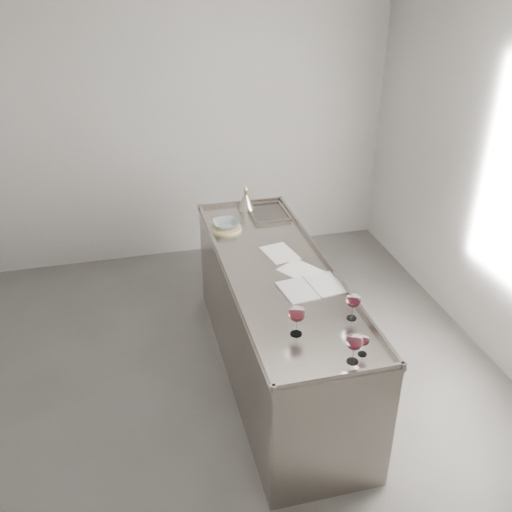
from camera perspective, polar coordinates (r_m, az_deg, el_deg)
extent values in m
cube|color=#4B4946|center=(4.30, -3.55, -15.19)|extent=(4.50, 5.00, 0.02)
cube|color=#AAA8A4|center=(5.80, -8.82, 12.76)|extent=(4.50, 0.02, 2.80)
cube|color=gray|center=(4.31, 2.08, -6.86)|extent=(0.75, 2.40, 0.92)
cube|color=gray|center=(4.05, 2.20, -1.45)|extent=(0.77, 2.42, 0.02)
cube|color=gray|center=(3.12, 8.38, -11.76)|extent=(0.77, 0.02, 0.03)
cube|color=gray|center=(5.07, -1.52, 5.37)|extent=(0.77, 0.02, 0.03)
cube|color=gray|center=(3.96, -2.87, -1.79)|extent=(0.02, 2.42, 0.03)
cube|color=gray|center=(4.15, 7.06, -0.53)|extent=(0.02, 2.42, 0.03)
cube|color=#595654|center=(4.88, 1.19, 4.13)|extent=(0.30, 0.38, 0.01)
cylinder|color=white|center=(3.41, 4.04, -7.74)|extent=(0.07, 0.07, 0.00)
cylinder|color=white|center=(3.38, 4.07, -7.06)|extent=(0.01, 0.01, 0.10)
ellipsoid|color=white|center=(3.33, 4.12, -5.75)|extent=(0.10, 0.10, 0.11)
cylinder|color=#3B080D|center=(3.34, 4.11, -6.07)|extent=(0.07, 0.07, 0.02)
cylinder|color=white|center=(3.25, 9.62, -10.33)|extent=(0.07, 0.07, 0.00)
cylinder|color=white|center=(3.22, 9.69, -9.68)|extent=(0.01, 0.01, 0.09)
ellipsoid|color=white|center=(3.16, 9.82, -8.42)|extent=(0.10, 0.10, 0.10)
cylinder|color=#3B0810|center=(3.18, 9.79, -8.73)|extent=(0.07, 0.07, 0.02)
cylinder|color=white|center=(3.58, 9.54, -6.13)|extent=(0.06, 0.06, 0.00)
cylinder|color=white|center=(3.56, 9.60, -5.52)|extent=(0.01, 0.01, 0.09)
ellipsoid|color=white|center=(3.51, 9.71, -4.37)|extent=(0.09, 0.09, 0.10)
cylinder|color=#35070F|center=(3.52, 9.68, -4.65)|extent=(0.07, 0.07, 0.02)
cylinder|color=white|center=(3.31, 10.58, -9.59)|extent=(0.05, 0.05, 0.00)
cylinder|color=white|center=(3.29, 10.63, -9.12)|extent=(0.01, 0.01, 0.07)
ellipsoid|color=white|center=(3.25, 10.73, -8.26)|extent=(0.07, 0.07, 0.07)
cylinder|color=#38070A|center=(3.26, 10.71, -8.47)|extent=(0.05, 0.05, 0.01)
cube|color=white|center=(3.80, 4.19, -3.46)|extent=(0.24, 0.32, 0.01)
cube|color=white|center=(3.89, 7.03, -2.83)|extent=(0.24, 0.32, 0.01)
cylinder|color=white|center=(3.84, 5.63, -3.07)|extent=(0.05, 0.29, 0.01)
cube|color=white|center=(4.02, 4.74, -1.58)|extent=(0.36, 0.39, 0.00)
cube|color=white|center=(4.25, 2.40, 0.31)|extent=(0.26, 0.33, 0.00)
cylinder|color=#C7BB80|center=(4.62, -3.03, 2.79)|extent=(0.26, 0.26, 0.02)
imported|color=gray|center=(4.60, -3.04, 3.19)|extent=(0.21, 0.21, 0.05)
cone|color=#A7A195|center=(4.96, -1.02, 5.43)|extent=(0.15, 0.15, 0.13)
cylinder|color=#A7A195|center=(4.93, -1.03, 6.29)|extent=(0.03, 0.03, 0.03)
cylinder|color=olive|center=(4.92, -1.03, 6.55)|extent=(0.04, 0.04, 0.02)
cone|color=#A7A195|center=(4.91, -1.03, 6.87)|extent=(0.03, 0.03, 0.04)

